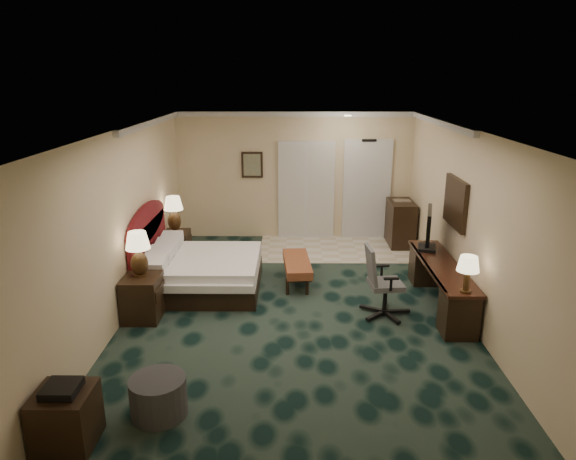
{
  "coord_description": "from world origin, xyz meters",
  "views": [
    {
      "loc": [
        -0.04,
        -7.06,
        3.43
      ],
      "look_at": [
        -0.11,
        0.6,
        1.1
      ],
      "focal_mm": 32.0,
      "sensor_mm": 36.0,
      "label": 1
    }
  ],
  "objects_px": {
    "bed": "(204,273)",
    "lamp_near": "(139,254)",
    "ottoman": "(159,397)",
    "desk_chair": "(386,281)",
    "nightstand_near": "(143,298)",
    "lamp_far": "(174,214)",
    "desk": "(440,285)",
    "tv": "(428,230)",
    "side_table": "(66,418)",
    "bed_bench": "(297,271)",
    "nightstand_far": "(177,246)",
    "minibar": "(400,223)"
  },
  "relations": [
    {
      "from": "bed_bench",
      "to": "ottoman",
      "type": "distance_m",
      "value": 3.88
    },
    {
      "from": "bed",
      "to": "minibar",
      "type": "distance_m",
      "value": 4.41
    },
    {
      "from": "bed_bench",
      "to": "tv",
      "type": "xyz_separation_m",
      "value": [
        2.13,
        -0.19,
        0.81
      ]
    },
    {
      "from": "lamp_near",
      "to": "desk",
      "type": "relative_size",
      "value": 0.28
    },
    {
      "from": "nightstand_far",
      "to": "lamp_far",
      "type": "height_order",
      "value": "lamp_far"
    },
    {
      "from": "ottoman",
      "to": "side_table",
      "type": "bearing_deg",
      "value": -148.76
    },
    {
      "from": "side_table",
      "to": "minibar",
      "type": "relative_size",
      "value": 0.62
    },
    {
      "from": "lamp_near",
      "to": "minibar",
      "type": "bearing_deg",
      "value": 37.33
    },
    {
      "from": "nightstand_far",
      "to": "lamp_near",
      "type": "xyz_separation_m",
      "value": [
        0.01,
        -2.39,
        0.69
      ]
    },
    {
      "from": "lamp_far",
      "to": "bed_bench",
      "type": "bearing_deg",
      "value": -25.97
    },
    {
      "from": "lamp_far",
      "to": "lamp_near",
      "type": "bearing_deg",
      "value": -88.97
    },
    {
      "from": "side_table",
      "to": "bed_bench",
      "type": "bearing_deg",
      "value": 61.08
    },
    {
      "from": "nightstand_near",
      "to": "lamp_far",
      "type": "xyz_separation_m",
      "value": [
        -0.06,
        2.5,
        0.59
      ]
    },
    {
      "from": "bed_bench",
      "to": "lamp_far",
      "type": "bearing_deg",
      "value": 149.54
    },
    {
      "from": "bed",
      "to": "lamp_near",
      "type": "relative_size",
      "value": 2.73
    },
    {
      "from": "lamp_far",
      "to": "desk_chair",
      "type": "height_order",
      "value": "lamp_far"
    },
    {
      "from": "lamp_near",
      "to": "tv",
      "type": "bearing_deg",
      "value": 14.3
    },
    {
      "from": "nightstand_near",
      "to": "side_table",
      "type": "distance_m",
      "value": 2.69
    },
    {
      "from": "bed_bench",
      "to": "tv",
      "type": "height_order",
      "value": "tv"
    },
    {
      "from": "nightstand_far",
      "to": "side_table",
      "type": "distance_m",
      "value": 5.13
    },
    {
      "from": "bed",
      "to": "lamp_near",
      "type": "height_order",
      "value": "lamp_near"
    },
    {
      "from": "nightstand_near",
      "to": "lamp_near",
      "type": "relative_size",
      "value": 0.98
    },
    {
      "from": "bed",
      "to": "minibar",
      "type": "relative_size",
      "value": 1.94
    },
    {
      "from": "nightstand_near",
      "to": "lamp_far",
      "type": "height_order",
      "value": "lamp_far"
    },
    {
      "from": "lamp_near",
      "to": "side_table",
      "type": "height_order",
      "value": "lamp_near"
    },
    {
      "from": "nightstand_near",
      "to": "lamp_far",
      "type": "distance_m",
      "value": 2.57
    },
    {
      "from": "lamp_far",
      "to": "desk_chair",
      "type": "distance_m",
      "value": 4.33
    },
    {
      "from": "nightstand_near",
      "to": "minibar",
      "type": "height_order",
      "value": "minibar"
    },
    {
      "from": "bed",
      "to": "lamp_near",
      "type": "xyz_separation_m",
      "value": [
        -0.74,
        -1.01,
        0.69
      ]
    },
    {
      "from": "lamp_near",
      "to": "lamp_far",
      "type": "relative_size",
      "value": 0.98
    },
    {
      "from": "ottoman",
      "to": "desk_chair",
      "type": "bearing_deg",
      "value": 40.53
    },
    {
      "from": "lamp_near",
      "to": "minibar",
      "type": "relative_size",
      "value": 0.71
    },
    {
      "from": "nightstand_near",
      "to": "lamp_near",
      "type": "bearing_deg",
      "value": 108.59
    },
    {
      "from": "ottoman",
      "to": "minibar",
      "type": "bearing_deg",
      "value": 57.24
    },
    {
      "from": "desk",
      "to": "bed",
      "type": "bearing_deg",
      "value": 170.99
    },
    {
      "from": "nightstand_far",
      "to": "lamp_near",
      "type": "bearing_deg",
      "value": -89.72
    },
    {
      "from": "nightstand_far",
      "to": "tv",
      "type": "xyz_separation_m",
      "value": [
        4.42,
        -1.26,
        0.73
      ]
    },
    {
      "from": "nightstand_near",
      "to": "desk_chair",
      "type": "relative_size",
      "value": 0.61
    },
    {
      "from": "lamp_far",
      "to": "desk",
      "type": "distance_m",
      "value": 4.98
    },
    {
      "from": "bed",
      "to": "nightstand_near",
      "type": "xyz_separation_m",
      "value": [
        -0.72,
        -1.06,
        0.04
      ]
    },
    {
      "from": "lamp_near",
      "to": "bed_bench",
      "type": "xyz_separation_m",
      "value": [
        2.28,
        1.32,
        -0.77
      ]
    },
    {
      "from": "lamp_far",
      "to": "nightstand_far",
      "type": "bearing_deg",
      "value": -61.51
    },
    {
      "from": "nightstand_far",
      "to": "side_table",
      "type": "bearing_deg",
      "value": -89.48
    },
    {
      "from": "bed_bench",
      "to": "desk_chair",
      "type": "xyz_separation_m",
      "value": [
        1.29,
        -1.22,
        0.33
      ]
    },
    {
      "from": "nightstand_near",
      "to": "tv",
      "type": "xyz_separation_m",
      "value": [
        4.39,
        1.18,
        0.69
      ]
    },
    {
      "from": "tv",
      "to": "desk_chair",
      "type": "relative_size",
      "value": 0.81
    },
    {
      "from": "nightstand_near",
      "to": "nightstand_far",
      "type": "relative_size",
      "value": 1.13
    },
    {
      "from": "bed",
      "to": "nightstand_near",
      "type": "bearing_deg",
      "value": -124.29
    },
    {
      "from": "bed_bench",
      "to": "side_table",
      "type": "distance_m",
      "value": 4.63
    },
    {
      "from": "bed",
      "to": "bed_bench",
      "type": "height_order",
      "value": "bed"
    }
  ]
}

